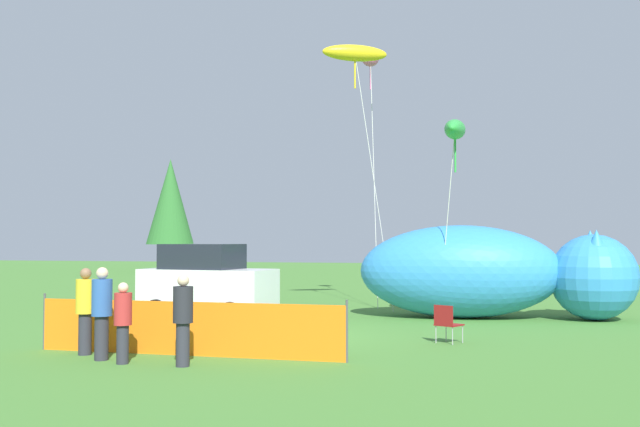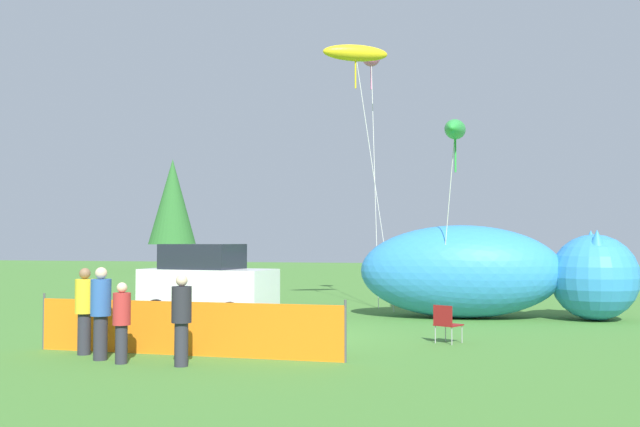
% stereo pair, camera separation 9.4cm
% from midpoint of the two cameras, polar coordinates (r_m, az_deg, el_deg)
% --- Properties ---
extents(ground_plane, '(120.00, 120.00, 0.00)m').
position_cam_midpoint_polar(ground_plane, '(18.47, -3.77, -9.86)').
color(ground_plane, '#477F33').
extents(parked_car, '(4.27, 2.46, 2.36)m').
position_cam_midpoint_polar(parked_car, '(22.56, -9.16, -5.51)').
color(parked_car, white).
rests_on(parked_car, ground).
extents(folding_chair, '(0.73, 0.73, 0.92)m').
position_cam_midpoint_polar(folding_chair, '(17.55, 9.95, -8.50)').
color(folding_chair, maroon).
rests_on(folding_chair, ground).
extents(inflatable_cat, '(8.68, 3.33, 2.96)m').
position_cam_midpoint_polar(inflatable_cat, '(23.32, 13.29, -4.83)').
color(inflatable_cat, '#338CD8').
rests_on(inflatable_cat, ground).
extents(safety_fence, '(7.08, 0.22, 1.27)m').
position_cam_midpoint_polar(safety_fence, '(15.78, -10.77, -9.03)').
color(safety_fence, orange).
rests_on(safety_fence, ground).
extents(spectator_in_black_shirt, '(0.41, 0.41, 1.87)m').
position_cam_midpoint_polar(spectator_in_black_shirt, '(16.38, -18.42, -7.14)').
color(spectator_in_black_shirt, '#2D2D38').
rests_on(spectator_in_black_shirt, ground).
extents(spectator_in_yellow_shirt, '(0.42, 0.42, 1.92)m').
position_cam_midpoint_polar(spectator_in_yellow_shirt, '(15.55, -17.22, -7.34)').
color(spectator_in_yellow_shirt, '#2D2D38').
rests_on(spectator_in_yellow_shirt, ground).
extents(spectator_in_blue_shirt, '(0.39, 0.39, 1.80)m').
position_cam_midpoint_polar(spectator_in_blue_shirt, '(14.40, -11.09, -8.07)').
color(spectator_in_blue_shirt, '#2D2D38').
rests_on(spectator_in_blue_shirt, ground).
extents(spectator_in_green_shirt, '(0.35, 0.35, 1.63)m').
position_cam_midpoint_polar(spectator_in_green_shirt, '(14.99, -15.67, -8.15)').
color(spectator_in_green_shirt, '#2D2D38').
rests_on(spectator_in_green_shirt, ground).
extents(kite_pink_octopus, '(1.01, 2.78, 10.20)m').
position_cam_midpoint_polar(kite_pink_octopus, '(29.31, 3.96, 12.21)').
color(kite_pink_octopus, silver).
rests_on(kite_pink_octopus, ground).
extents(kite_green_fish, '(0.93, 2.68, 6.28)m').
position_cam_midpoint_polar(kite_green_fish, '(22.02, 10.63, 6.59)').
color(kite_green_fish, silver).
rests_on(kite_green_fish, ground).
extents(kite_yellow_hero, '(2.72, 1.74, 9.66)m').
position_cam_midpoint_polar(kite_yellow_hero, '(26.67, 2.72, 12.63)').
color(kite_yellow_hero, silver).
rests_on(kite_yellow_hero, ground).
extents(horizon_tree_west, '(3.81, 3.81, 9.08)m').
position_cam_midpoint_polar(horizon_tree_west, '(58.88, -11.94, 0.90)').
color(horizon_tree_west, brown).
rests_on(horizon_tree_west, ground).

